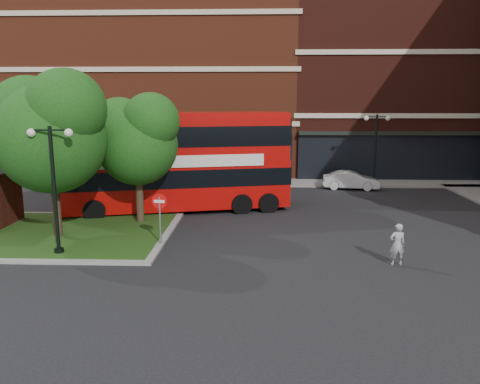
{
  "coord_description": "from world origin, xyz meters",
  "views": [
    {
      "loc": [
        2.13,
        -16.83,
        5.95
      ],
      "look_at": [
        1.41,
        3.11,
        2.0
      ],
      "focal_mm": 35.0,
      "sensor_mm": 36.0,
      "label": 1
    }
  ],
  "objects_px": {
    "woman": "(397,244)",
    "car_silver": "(159,178)",
    "bus": "(174,155)",
    "car_white": "(351,180)"
  },
  "relations": [
    {
      "from": "woman",
      "to": "car_silver",
      "type": "bearing_deg",
      "value": -55.38
    },
    {
      "from": "bus",
      "to": "car_white",
      "type": "xyz_separation_m",
      "value": [
        10.75,
        6.63,
        -2.43
      ]
    },
    {
      "from": "car_silver",
      "to": "car_white",
      "type": "bearing_deg",
      "value": -89.89
    },
    {
      "from": "woman",
      "to": "car_silver",
      "type": "relative_size",
      "value": 0.38
    },
    {
      "from": "car_silver",
      "to": "bus",
      "type": "bearing_deg",
      "value": -160.95
    },
    {
      "from": "bus",
      "to": "car_white",
      "type": "bearing_deg",
      "value": 18.34
    },
    {
      "from": "bus",
      "to": "car_silver",
      "type": "distance_m",
      "value": 7.39
    },
    {
      "from": "woman",
      "to": "car_white",
      "type": "height_order",
      "value": "woman"
    },
    {
      "from": "bus",
      "to": "woman",
      "type": "distance_m",
      "value": 12.78
    },
    {
      "from": "woman",
      "to": "bus",
      "type": "bearing_deg",
      "value": -44.61
    }
  ]
}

